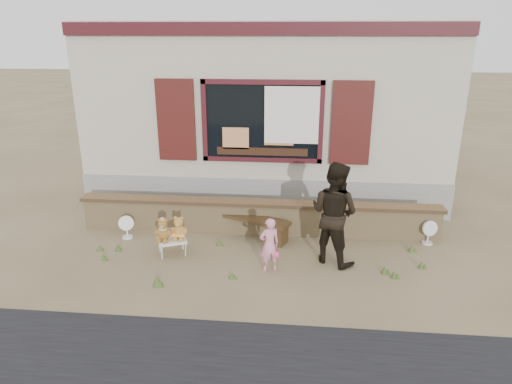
# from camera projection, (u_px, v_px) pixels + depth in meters

# --- Properties ---
(ground) EXTENTS (80.00, 80.00, 0.00)m
(ground) POSITION_uv_depth(u_px,v_px,m) (253.00, 255.00, 8.19)
(ground) COLOR brown
(ground) RESTS_ON ground
(shopfront) EXTENTS (8.04, 5.13, 4.00)m
(shopfront) POSITION_uv_depth(u_px,v_px,m) (270.00, 105.00, 11.73)
(shopfront) COLOR gray
(shopfront) RESTS_ON ground
(brick_wall) EXTENTS (7.10, 0.36, 0.67)m
(brick_wall) POSITION_uv_depth(u_px,v_px,m) (258.00, 217.00, 9.01)
(brick_wall) COLOR tan
(brick_wall) RESTS_ON ground
(bench) EXTENTS (1.66, 1.01, 0.43)m
(bench) POSITION_uv_depth(u_px,v_px,m) (249.00, 222.00, 8.85)
(bench) COLOR #332312
(bench) RESTS_ON ground
(folding_chair) EXTENTS (0.62, 0.59, 0.30)m
(folding_chair) POSITION_uv_depth(u_px,v_px,m) (172.00, 240.00, 8.16)
(folding_chair) COLOR silver
(folding_chair) RESTS_ON ground
(teddy_bear_left) EXTENTS (0.38, 0.36, 0.41)m
(teddy_bear_left) POSITION_uv_depth(u_px,v_px,m) (163.00, 229.00, 8.04)
(teddy_bear_left) COLOR brown
(teddy_bear_left) RESTS_ON folding_chair
(teddy_bear_right) EXTENTS (0.39, 0.37, 0.42)m
(teddy_bear_right) POSITION_uv_depth(u_px,v_px,m) (179.00, 227.00, 8.12)
(teddy_bear_right) COLOR olive
(teddy_bear_right) RESTS_ON folding_chair
(child) EXTENTS (0.41, 0.34, 0.95)m
(child) POSITION_uv_depth(u_px,v_px,m) (269.00, 245.00, 7.53)
(child) COLOR pink
(child) RESTS_ON ground
(adult) EXTENTS (1.10, 1.06, 1.80)m
(adult) POSITION_uv_depth(u_px,v_px,m) (334.00, 213.00, 7.72)
(adult) COLOR black
(adult) RESTS_ON ground
(fan_left) EXTENTS (0.30, 0.20, 0.47)m
(fan_left) POSITION_uv_depth(u_px,v_px,m) (127.00, 227.00, 8.82)
(fan_left) COLOR white
(fan_left) RESTS_ON ground
(fan_right) EXTENTS (0.31, 0.20, 0.48)m
(fan_right) POSITION_uv_depth(u_px,v_px,m) (428.00, 232.00, 8.57)
(fan_right) COLOR silver
(fan_right) RESTS_ON ground
(grass_tufts) EXTENTS (5.85, 1.75, 0.15)m
(grass_tufts) POSITION_uv_depth(u_px,v_px,m) (248.00, 262.00, 7.83)
(grass_tufts) COLOR #3D5522
(grass_tufts) RESTS_ON ground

